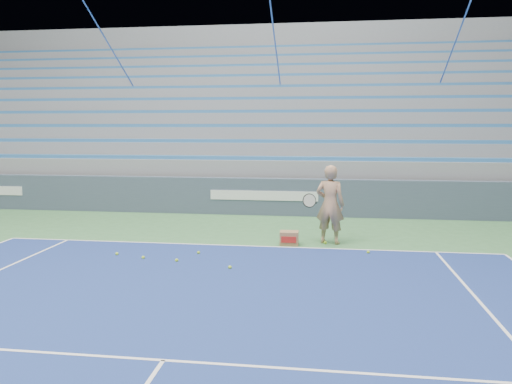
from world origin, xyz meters
TOP-DOWN VIEW (x-y plane):
  - sponsor_barrier at (0.00, 15.88)m, footprint 30.00×0.32m
  - bleachers at (0.00, 21.60)m, footprint 31.00×9.15m
  - tennis_player at (1.90, 12.43)m, footprint 0.98×0.91m
  - ball_box at (1.01, 12.16)m, footprint 0.42×0.33m
  - tennis_ball_0 at (2.70, 11.60)m, footprint 0.07×0.07m
  - tennis_ball_1 at (1.81, 12.35)m, footprint 0.07×0.07m
  - tennis_ball_2 at (-1.07, 10.44)m, footprint 0.07×0.07m
  - tennis_ball_3 at (0.06, 10.11)m, footprint 0.07×0.07m
  - tennis_ball_4 at (-1.79, 10.56)m, footprint 0.07×0.07m
  - tennis_ball_5 at (-0.79, 11.09)m, footprint 0.07×0.07m
  - tennis_ball_6 at (-2.42, 10.75)m, footprint 0.07×0.07m

SIDE VIEW (x-z plane):
  - tennis_ball_0 at x=2.70m, z-range 0.00..0.07m
  - tennis_ball_1 at x=1.81m, z-range 0.00..0.07m
  - tennis_ball_2 at x=-1.07m, z-range 0.00..0.07m
  - tennis_ball_3 at x=0.06m, z-range 0.00..0.07m
  - tennis_ball_4 at x=-1.79m, z-range 0.00..0.07m
  - tennis_ball_5 at x=-0.79m, z-range 0.00..0.07m
  - tennis_ball_6 at x=-2.42m, z-range 0.00..0.07m
  - ball_box at x=1.01m, z-range 0.00..0.31m
  - sponsor_barrier at x=0.00m, z-range 0.00..1.10m
  - tennis_player at x=1.90m, z-range 0.00..1.78m
  - bleachers at x=0.00m, z-range -1.29..6.01m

